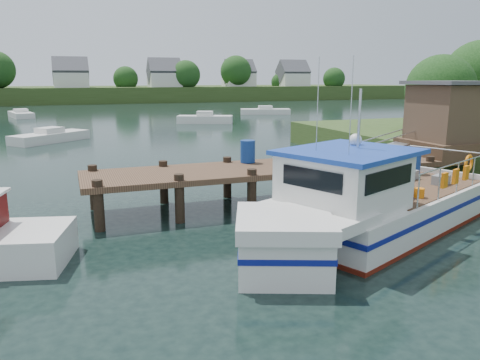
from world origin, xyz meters
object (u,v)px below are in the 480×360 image
object	(u,v)px
dock	(399,137)
moored_d	(21,114)
moored_far	(265,111)
moored_b	(205,119)
moored_a	(50,137)
lobster_boat	(368,208)
moored_c	(343,132)

from	to	relation	value
dock	moored_d	bearing A→B (deg)	111.23
moored_far	moored_b	xyz separation A→B (m)	(-10.79, -9.31, 0.06)
moored_a	moored_b	size ratio (longest dim) A/B	0.96
lobster_boat	moored_d	bearing A→B (deg)	80.84
lobster_boat	moored_c	bearing A→B (deg)	35.49
moored_far	moored_b	bearing A→B (deg)	-135.07
moored_b	moored_d	distance (m)	23.66
dock	lobster_boat	distance (m)	6.80
moored_b	moored_d	xyz separation A→B (m)	(-18.52, 14.72, -0.09)
moored_far	moored_d	distance (m)	29.80
dock	moored_c	world-z (taller)	dock
dock	moored_a	xyz separation A→B (m)	(-13.99, 21.16, -1.85)
moored_far	moored_d	size ratio (longest dim) A/B	1.07
moored_far	moored_c	size ratio (longest dim) A/B	0.89
lobster_boat	dock	bearing A→B (deg)	21.06
moored_far	moored_a	bearing A→B (deg)	-138.57
dock	lobster_boat	xyz separation A→B (m)	(-4.74, -4.70, -1.31)
lobster_boat	moored_c	world-z (taller)	lobster_boat
moored_a	moored_c	world-z (taller)	moored_c
moored_c	moored_d	xyz separation A→B (m)	(-25.54, 29.83, -0.05)
dock	moored_far	xyz separation A→B (m)	(11.46, 40.54, -1.84)
dock	moored_a	world-z (taller)	dock
dock	moored_d	distance (m)	49.33
dock	moored_d	world-z (taller)	dock
moored_far	moored_a	xyz separation A→B (m)	(-25.44, -19.38, -0.00)
moored_b	lobster_boat	bearing A→B (deg)	-110.61
moored_far	moored_c	distance (m)	24.71
moored_far	moored_a	world-z (taller)	moored_far
lobster_boat	moored_d	world-z (taller)	lobster_boat
lobster_boat	moored_a	size ratio (longest dim) A/B	1.81
dock	moored_far	distance (m)	42.17
lobster_boat	moored_far	distance (m)	48.05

